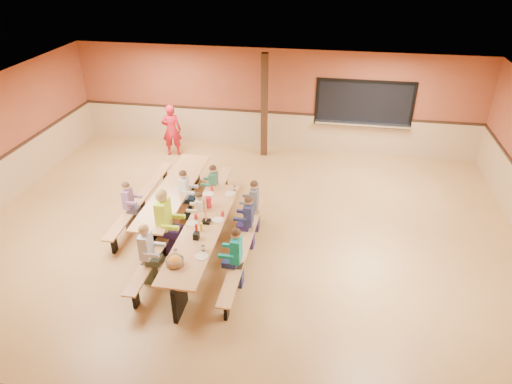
# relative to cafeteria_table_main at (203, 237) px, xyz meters

# --- Properties ---
(ground) EXTENTS (12.00, 12.00, 0.00)m
(ground) POSITION_rel_cafeteria_table_main_xyz_m (0.61, 0.77, -0.53)
(ground) COLOR #A5743E
(ground) RESTS_ON ground
(room_envelope) EXTENTS (12.04, 10.04, 3.02)m
(room_envelope) POSITION_rel_cafeteria_table_main_xyz_m (0.61, 0.77, 0.16)
(room_envelope) COLOR brown
(room_envelope) RESTS_ON ground
(kitchen_pass_through) EXTENTS (2.78, 0.28, 1.38)m
(kitchen_pass_through) POSITION_rel_cafeteria_table_main_xyz_m (3.21, 5.73, 0.96)
(kitchen_pass_through) COLOR black
(kitchen_pass_through) RESTS_ON ground
(structural_post) EXTENTS (0.18, 0.18, 3.00)m
(structural_post) POSITION_rel_cafeteria_table_main_xyz_m (0.41, 5.17, 0.97)
(structural_post) COLOR black
(structural_post) RESTS_ON ground
(cafeteria_table_main) EXTENTS (1.91, 3.70, 0.74)m
(cafeteria_table_main) POSITION_rel_cafeteria_table_main_xyz_m (0.00, 0.00, 0.00)
(cafeteria_table_main) COLOR #BC7F4A
(cafeteria_table_main) RESTS_ON ground
(cafeteria_table_second) EXTENTS (1.91, 3.70, 0.74)m
(cafeteria_table_second) POSITION_rel_cafeteria_table_main_xyz_m (-1.07, 1.43, 0.00)
(cafeteria_table_second) COLOR #BC7F4A
(cafeteria_table_second) RESTS_ON ground
(seated_child_white_left) EXTENTS (0.40, 0.32, 1.27)m
(seated_child_white_left) POSITION_rel_cafeteria_table_main_xyz_m (-0.83, -0.87, 0.11)
(seated_child_white_left) COLOR silver
(seated_child_white_left) RESTS_ON ground
(seated_adult_yellow) EXTENTS (0.49, 0.40, 1.46)m
(seated_adult_yellow) POSITION_rel_cafeteria_table_main_xyz_m (-0.83, 0.08, 0.20)
(seated_adult_yellow) COLOR #C0E923
(seated_adult_yellow) RESTS_ON ground
(seated_child_grey_left) EXTENTS (0.37, 0.30, 1.21)m
(seated_child_grey_left) POSITION_rel_cafeteria_table_main_xyz_m (-0.83, 1.41, 0.08)
(seated_child_grey_left) COLOR silver
(seated_child_grey_left) RESTS_ON ground
(seated_child_teal_right) EXTENTS (0.39, 0.32, 1.25)m
(seated_child_teal_right) POSITION_rel_cafeteria_table_main_xyz_m (0.83, -0.68, 0.10)
(seated_child_teal_right) COLOR #109388
(seated_child_teal_right) RESTS_ON ground
(seated_child_navy_right) EXTENTS (0.37, 0.30, 1.20)m
(seated_child_navy_right) POSITION_rel_cafeteria_table_main_xyz_m (0.83, 0.54, 0.08)
(seated_child_navy_right) COLOR navy
(seated_child_navy_right) RESTS_ON ground
(seated_child_char_right) EXTENTS (0.37, 0.30, 1.21)m
(seated_child_char_right) POSITION_rel_cafeteria_table_main_xyz_m (0.83, 1.19, 0.08)
(seated_child_char_right) COLOR #585A62
(seated_child_char_right) RESTS_ON ground
(seated_child_purple_sec) EXTENTS (0.34, 0.28, 1.16)m
(seated_child_purple_sec) POSITION_rel_cafeteria_table_main_xyz_m (-1.90, 0.76, 0.05)
(seated_child_purple_sec) COLOR slate
(seated_child_purple_sec) RESTS_ON ground
(seated_child_green_sec) EXTENTS (0.36, 0.29, 1.18)m
(seated_child_green_sec) POSITION_rel_cafeteria_table_main_xyz_m (-0.25, 1.83, 0.07)
(seated_child_green_sec) COLOR #2F694A
(seated_child_green_sec) RESTS_ON ground
(seated_child_tan_sec) EXTENTS (0.33, 0.27, 1.13)m
(seated_child_tan_sec) POSITION_rel_cafeteria_table_main_xyz_m (-0.25, 0.67, 0.04)
(seated_child_tan_sec) COLOR beige
(seated_child_tan_sec) RESTS_ON ground
(standing_woman) EXTENTS (0.64, 0.50, 1.55)m
(standing_woman) POSITION_rel_cafeteria_table_main_xyz_m (-2.26, 4.71, 0.25)
(standing_woman) COLOR red
(standing_woman) RESTS_ON ground
(punch_pitcher) EXTENTS (0.16, 0.16, 0.22)m
(punch_pitcher) POSITION_rel_cafeteria_table_main_xyz_m (-0.10, 0.79, 0.32)
(punch_pitcher) COLOR red
(punch_pitcher) RESTS_ON cafeteria_table_main
(chip_bowl) EXTENTS (0.32, 0.32, 0.15)m
(chip_bowl) POSITION_rel_cafeteria_table_main_xyz_m (-0.16, -1.20, 0.29)
(chip_bowl) COLOR #FF9D28
(chip_bowl) RESTS_ON cafeteria_table_main
(napkin_dispenser) EXTENTS (0.10, 0.14, 0.13)m
(napkin_dispenser) POSITION_rel_cafeteria_table_main_xyz_m (-0.01, -0.38, 0.28)
(napkin_dispenser) COLOR black
(napkin_dispenser) RESTS_ON cafeteria_table_main
(condiment_mustard) EXTENTS (0.06, 0.06, 0.17)m
(condiment_mustard) POSITION_rel_cafeteria_table_main_xyz_m (0.00, -0.09, 0.30)
(condiment_mustard) COLOR yellow
(condiment_mustard) RESTS_ON cafeteria_table_main
(condiment_ketchup) EXTENTS (0.06, 0.06, 0.17)m
(condiment_ketchup) POSITION_rel_cafeteria_table_main_xyz_m (-0.08, -0.15, 0.30)
(condiment_ketchup) COLOR #B2140F
(condiment_ketchup) RESTS_ON cafeteria_table_main
(table_paddle) EXTENTS (0.16, 0.16, 0.56)m
(table_paddle) POSITION_rel_cafeteria_table_main_xyz_m (0.03, 0.18, 0.35)
(table_paddle) COLOR black
(table_paddle) RESTS_ON cafeteria_table_main
(place_settings) EXTENTS (0.65, 3.30, 0.11)m
(place_settings) POSITION_rel_cafeteria_table_main_xyz_m (0.00, 0.00, 0.27)
(place_settings) COLOR beige
(place_settings) RESTS_ON cafeteria_table_main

